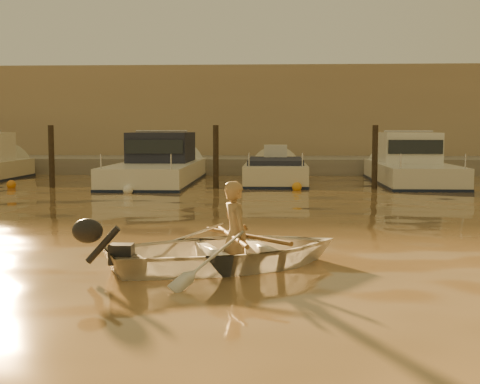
# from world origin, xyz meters

# --- Properties ---
(ground_plane) EXTENTS (160.00, 160.00, 0.00)m
(ground_plane) POSITION_xyz_m (0.00, 0.00, 0.00)
(ground_plane) COLOR brown
(ground_plane) RESTS_ON ground
(dinghy) EXTENTS (3.97, 3.49, 0.68)m
(dinghy) POSITION_xyz_m (1.04, 1.75, 0.22)
(dinghy) COLOR silver
(dinghy) RESTS_ON ground_plane
(person) EXTENTS (0.54, 0.64, 1.48)m
(person) POSITION_xyz_m (1.13, 1.79, 0.44)
(person) COLOR #9E7B4F
(person) RESTS_ON dinghy
(outboard_motor) EXTENTS (0.98, 0.73, 0.70)m
(outboard_motor) POSITION_xyz_m (-0.33, 1.14, 0.28)
(outboard_motor) COLOR black
(outboard_motor) RESTS_ON dinghy
(oar_port) EXTENTS (1.28, 1.74, 0.13)m
(oar_port) POSITION_xyz_m (1.27, 1.85, 0.42)
(oar_port) COLOR brown
(oar_port) RESTS_ON dinghy
(oar_starboard) EXTENTS (0.56, 2.05, 0.13)m
(oar_starboard) POSITION_xyz_m (1.09, 1.77, 0.42)
(oar_starboard) COLOR brown
(oar_starboard) RESTS_ON dinghy
(moored_boat_2) EXTENTS (2.62, 8.65, 1.75)m
(moored_boat_2) POSITION_xyz_m (-2.44, 16.00, 0.62)
(moored_boat_2) COLOR white
(moored_boat_2) RESTS_ON ground_plane
(moored_boat_3) EXTENTS (2.08, 5.99, 0.95)m
(moored_boat_3) POSITION_xyz_m (1.69, 16.00, 0.22)
(moored_boat_3) COLOR beige
(moored_boat_3) RESTS_ON ground_plane
(moored_boat_4) EXTENTS (2.38, 7.30, 1.75)m
(moored_boat_4) POSITION_xyz_m (6.38, 16.00, 0.62)
(moored_boat_4) COLOR silver
(moored_boat_4) RESTS_ON ground_plane
(piling_1) EXTENTS (0.18, 0.18, 2.20)m
(piling_1) POSITION_xyz_m (-5.50, 13.80, 0.90)
(piling_1) COLOR #2D2319
(piling_1) RESTS_ON ground_plane
(piling_2) EXTENTS (0.18, 0.18, 2.20)m
(piling_2) POSITION_xyz_m (-0.20, 13.80, 0.90)
(piling_2) COLOR #2D2319
(piling_2) RESTS_ON ground_plane
(piling_3) EXTENTS (0.18, 0.18, 2.20)m
(piling_3) POSITION_xyz_m (4.80, 13.80, 0.90)
(piling_3) COLOR #2D2319
(piling_3) RESTS_ON ground_plane
(fender_b) EXTENTS (0.30, 0.30, 0.30)m
(fender_b) POSITION_xyz_m (-6.75, 13.57, 0.10)
(fender_b) COLOR orange
(fender_b) RESTS_ON ground_plane
(fender_c) EXTENTS (0.30, 0.30, 0.30)m
(fender_c) POSITION_xyz_m (-2.63, 12.00, 0.10)
(fender_c) COLOR white
(fender_c) RESTS_ON ground_plane
(fender_d) EXTENTS (0.30, 0.30, 0.30)m
(fender_d) POSITION_xyz_m (2.35, 13.23, 0.10)
(fender_d) COLOR orange
(fender_d) RESTS_ON ground_plane
(quay) EXTENTS (52.00, 4.00, 1.00)m
(quay) POSITION_xyz_m (0.00, 21.50, 0.15)
(quay) COLOR gray
(quay) RESTS_ON ground_plane
(waterfront_building) EXTENTS (46.00, 7.00, 4.80)m
(waterfront_building) POSITION_xyz_m (0.00, 27.00, 2.40)
(waterfront_building) COLOR #9E8466
(waterfront_building) RESTS_ON quay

